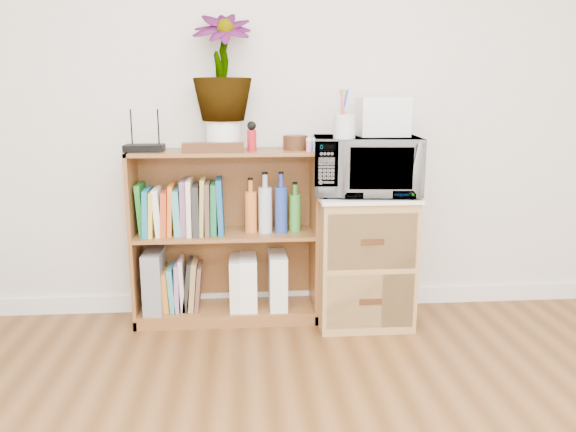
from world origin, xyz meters
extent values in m
cube|color=white|center=(0.00, 2.24, 0.05)|extent=(4.00, 0.02, 0.10)
cube|color=brown|center=(-0.35, 2.10, 0.47)|extent=(1.00, 0.30, 0.95)
cube|color=#9E7542|center=(0.40, 2.02, 0.35)|extent=(0.50, 0.45, 0.70)
imported|color=silver|center=(0.40, 2.02, 0.87)|extent=(0.58, 0.42, 0.30)
cylinder|color=silver|center=(0.26, 1.90, 1.09)|extent=(0.11, 0.11, 0.12)
cube|color=white|center=(0.49, 2.06, 1.13)|extent=(0.26, 0.21, 0.20)
cube|color=black|center=(-0.76, 2.08, 0.97)|extent=(0.20, 0.14, 0.04)
imported|color=white|center=(-0.51, 2.07, 0.97)|extent=(0.13, 0.13, 0.03)
cylinder|color=white|center=(-0.35, 2.12, 1.03)|extent=(0.18, 0.18, 0.15)
imported|color=#386E2C|center=(-0.35, 2.12, 1.38)|extent=(0.31, 0.31, 0.55)
cube|color=#3D1F10|center=(-0.40, 2.00, 0.98)|extent=(0.31, 0.08, 0.05)
cylinder|color=#B2151E|center=(-0.20, 2.06, 1.00)|extent=(0.05, 0.05, 0.11)
cylinder|color=#371A0F|center=(0.03, 2.11, 0.99)|extent=(0.13, 0.13, 0.08)
cube|color=pink|center=(0.13, 2.01, 0.98)|extent=(0.11, 0.04, 0.06)
cube|color=gray|center=(-0.75, 2.10, 0.24)|extent=(0.10, 0.27, 0.34)
cube|color=silver|center=(-0.29, 2.09, 0.21)|extent=(0.09, 0.23, 0.29)
cube|color=white|center=(-0.23, 2.09, 0.22)|extent=(0.09, 0.23, 0.29)
cube|color=white|center=(-0.07, 2.09, 0.22)|extent=(0.10, 0.24, 0.31)
cube|color=#217C27|center=(-0.80, 2.10, 0.64)|extent=(0.04, 0.20, 0.28)
cube|color=#1B71A2|center=(-0.76, 2.10, 0.63)|extent=(0.04, 0.20, 0.25)
cube|color=yellow|center=(-0.74, 2.10, 0.62)|extent=(0.03, 0.20, 0.24)
cube|color=white|center=(-0.70, 2.10, 0.63)|extent=(0.05, 0.20, 0.25)
cube|color=#C64422|center=(-0.67, 2.10, 0.62)|extent=(0.04, 0.20, 0.24)
cube|color=orange|center=(-0.64, 2.10, 0.64)|extent=(0.04, 0.20, 0.27)
cube|color=#47AAA8|center=(-0.61, 2.10, 0.62)|extent=(0.04, 0.20, 0.24)
cube|color=slate|center=(-0.57, 2.10, 0.65)|extent=(0.03, 0.20, 0.29)
cube|color=#FFDFC6|center=(-0.54, 2.10, 0.65)|extent=(0.03, 0.20, 0.30)
cube|color=#2A2A2A|center=(-0.50, 2.10, 0.63)|extent=(0.04, 0.20, 0.27)
cube|color=#A6A14C|center=(-0.47, 2.10, 0.65)|extent=(0.03, 0.20, 0.30)
cube|color=brown|center=(-0.44, 2.10, 0.64)|extent=(0.03, 0.20, 0.28)
cube|color=#1E713F|center=(-0.41, 2.10, 0.64)|extent=(0.04, 0.20, 0.28)
cube|color=#185791|center=(-0.38, 2.10, 0.65)|extent=(0.04, 0.20, 0.30)
cylinder|color=orange|center=(-0.21, 2.10, 0.64)|extent=(0.07, 0.07, 0.29)
cylinder|color=silver|center=(-0.13, 2.10, 0.66)|extent=(0.07, 0.07, 0.32)
cylinder|color=#233CA6|center=(-0.05, 2.10, 0.66)|extent=(0.07, 0.07, 0.32)
cylinder|color=green|center=(0.03, 2.10, 0.63)|extent=(0.07, 0.07, 0.26)
cube|color=orange|center=(-0.68, 2.10, 0.18)|extent=(0.04, 0.19, 0.22)
cube|color=teal|center=(-0.65, 2.10, 0.19)|extent=(0.04, 0.19, 0.24)
cube|color=#9C70A8|center=(-0.62, 2.10, 0.20)|extent=(0.03, 0.19, 0.27)
cube|color=beige|center=(-0.59, 2.10, 0.22)|extent=(0.03, 0.19, 0.29)
cube|color=black|center=(-0.57, 2.10, 0.21)|extent=(0.06, 0.19, 0.28)
cube|color=olive|center=(-0.54, 2.10, 0.21)|extent=(0.05, 0.19, 0.27)
cube|color=brown|center=(-0.51, 2.10, 0.19)|extent=(0.05, 0.19, 0.25)
camera|label=1|loc=(-0.25, -0.90, 1.25)|focal=35.00mm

